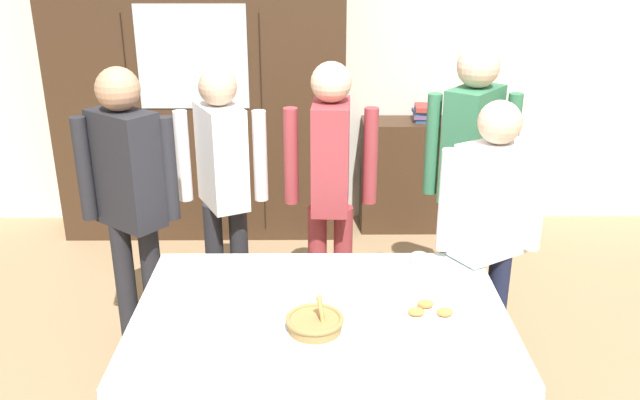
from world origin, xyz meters
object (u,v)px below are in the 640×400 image
Objects in this scene: wall_cabinet at (201,106)px; book_stack at (423,113)px; spoon_center at (196,314)px; person_near_right_end at (331,176)px; person_behind_table_right at (129,190)px; person_behind_table_left at (223,176)px; bread_basket at (315,322)px; person_by_cabinet at (470,164)px; spoon_far_left at (206,339)px; dining_table at (321,333)px; pastry_plate at (430,314)px; tea_cup_near_right at (419,261)px; spoon_mid_left at (380,267)px; tea_cup_far_left at (339,300)px; person_beside_shelf at (490,223)px; tea_cup_far_right at (270,274)px; bookshelf_low at (420,175)px.

wall_cabinet is 1.72m from book_stack.
spoon_center is 0.07× the size of person_near_right_end.
person_behind_table_left is at bearing 39.15° from person_behind_table_right.
person_by_cabinet is at bearing 54.69° from bread_basket.
bread_basket reaches higher than spoon_far_left.
pastry_plate is at bearing -3.28° from dining_table.
tea_cup_near_right is (0.48, 0.44, 0.13)m from dining_table.
pastry_plate is 0.49m from spoon_mid_left.
person_beside_shelf reaches higher than tea_cup_far_left.
spoon_center is at bearing -117.13° from book_stack.
tea_cup_far_right is at bearing -73.72° from wall_cabinet.
person_behind_table_left is at bearing 130.20° from pastry_plate.
tea_cup_far_right is 1.38m from person_by_cabinet.
person_near_right_end is at bearing 123.91° from tea_cup_near_right.
tea_cup_far_right is 0.54m from spoon_mid_left.
person_beside_shelf reaches higher than pastry_plate.
spoon_center is (-0.82, -0.43, 0.00)m from spoon_mid_left.
person_near_right_end is at bearing 68.53° from tea_cup_far_right.
tea_cup_far_right reaches higher than dining_table.
spoon_far_left is at bearing -114.34° from tea_cup_far_right.
person_by_cabinet is at bearing -88.87° from bookshelf_low.
pastry_plate reaches higher than dining_table.
spoon_mid_left and spoon_far_left have the same top height.
dining_table is 0.17m from tea_cup_far_left.
person_behind_table_right is at bearing -166.96° from person_near_right_end.
wall_cabinet reaches higher than tea_cup_far_left.
person_behind_table_right reaches higher than person_behind_table_left.
dining_table is 1.04m from person_beside_shelf.
spoon_mid_left is at bearing -129.35° from person_by_cabinet.
bread_basket is at bearing -141.93° from person_beside_shelf.
tea_cup_near_right is at bearing 3.59° from spoon_mid_left.
pastry_plate is 1.71m from person_behind_table_right.
spoon_mid_left is at bearing 39.58° from spoon_far_left.
wall_cabinet is 1.82m from bookshelf_low.
tea_cup_far_left is at bearing -126.48° from person_by_cabinet.
person_behind_table_right is (-1.82, -1.82, 0.56)m from bookshelf_low.
person_near_right_end is (-0.23, 0.64, 0.24)m from spoon_mid_left.
tea_cup_far_left is 1.00× the size of tea_cup_near_right.
tea_cup_far_left is at bearing -137.53° from tea_cup_near_right.
pastry_plate is at bearing -30.02° from person_behind_table_right.
wall_cabinet reaches higher than person_beside_shelf.
person_beside_shelf is at bearing 32.36° from tea_cup_far_left.
person_behind_table_right reaches higher than bread_basket.
bread_basket reaches higher than tea_cup_far_right.
bread_basket is (-0.85, -2.76, -0.17)m from book_stack.
book_stack is 0.14× the size of person_behind_table_left.
pastry_plate is at bearing -49.80° from person_behind_table_left.
dining_table is 0.67m from tea_cup_near_right.
wall_cabinet is at bearing 139.84° from person_by_cabinet.
bookshelf_low reaches higher than tea_cup_far_left.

